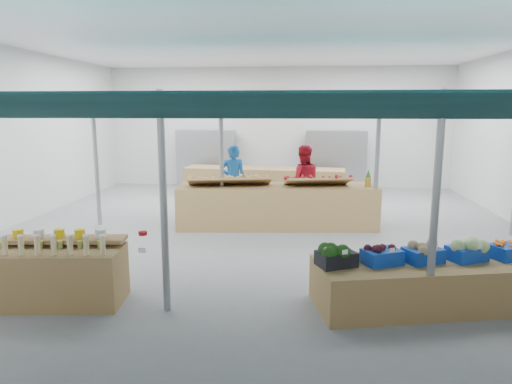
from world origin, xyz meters
TOP-DOWN VIEW (x-y plane):
  - floor at (0.00, 0.00)m, footprint 13.00×13.00m
  - hall at (0.00, 1.44)m, footprint 13.00×13.00m
  - pole_grid at (0.75, -1.75)m, footprint 10.00×4.60m
  - awnings at (0.75, -1.75)m, footprint 9.50×7.08m
  - back_shelving_left at (-2.50, 6.00)m, footprint 2.00×0.50m
  - back_shelving_right at (2.00, 6.00)m, footprint 2.00×0.50m
  - bottle_shelf at (-2.61, -3.88)m, footprint 1.87×1.26m
  - veg_counter at (2.71, -3.46)m, footprint 3.49×1.81m
  - fruit_counter at (0.27, 0.70)m, footprint 4.70×1.52m
  - far_counter at (-0.34, 4.50)m, footprint 5.12×1.47m
  - crate_stack at (3.65, -3.19)m, footprint 0.52×0.39m
  - vendor_left at (-0.93, 1.80)m, footprint 0.71×0.50m
  - vendor_right at (0.87, 1.80)m, footprint 0.96×0.78m
  - crate_broccoli at (1.31, -3.78)m, footprint 0.60×0.53m
  - crate_beets at (1.94, -3.64)m, footprint 0.60×0.53m
  - crate_celeriac at (2.53, -3.51)m, footprint 0.60×0.53m
  - crate_cabbage at (3.16, -3.36)m, footprint 0.60×0.53m
  - crate_carrots at (3.79, -3.22)m, footprint 0.60×0.53m
  - sparrow at (1.19, -3.92)m, footprint 0.12×0.09m
  - pole_ribbon at (-1.30, -4.03)m, footprint 0.12×0.12m
  - apple_heap_yellow at (-0.81, 0.49)m, footprint 2.00×1.03m
  - apple_heap_red at (1.21, 0.68)m, footprint 1.60×0.96m
  - pineapple at (2.36, 0.79)m, footprint 0.14×0.14m

SIDE VIEW (x-z plane):
  - floor at x=0.00m, z-range 0.00..0.00m
  - crate_stack at x=3.65m, z-range 0.00..0.59m
  - veg_counter at x=2.71m, z-range 0.00..0.65m
  - bottle_shelf at x=-2.61m, z-range -0.10..0.98m
  - far_counter at x=-0.34m, z-range 0.00..0.91m
  - fruit_counter at x=0.27m, z-range 0.00..0.99m
  - crate_carrots at x=3.79m, z-range 0.61..0.90m
  - crate_beets at x=1.94m, z-range 0.63..0.92m
  - crate_celeriac at x=2.53m, z-range 0.63..0.95m
  - crate_broccoli at x=1.31m, z-range 0.63..0.98m
  - crate_cabbage at x=3.16m, z-range 0.63..0.98m
  - sparrow at x=1.19m, z-range 0.84..0.95m
  - vendor_left at x=-0.93m, z-range 0.00..1.85m
  - vendor_right at x=0.87m, z-range 0.00..1.85m
  - back_shelving_left at x=-2.50m, z-range 0.00..2.00m
  - back_shelving_right at x=2.00m, z-range 0.00..2.00m
  - pole_ribbon at x=-1.30m, z-range 0.94..1.22m
  - apple_heap_yellow at x=-0.81m, z-range 1.02..1.29m
  - apple_heap_red at x=1.21m, z-range 1.02..1.29m
  - pineapple at x=2.36m, z-range 0.98..1.37m
  - pole_grid at x=0.75m, z-range 0.31..3.31m
  - hall at x=0.00m, z-range -3.85..9.15m
  - awnings at x=0.75m, z-range 2.63..2.93m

